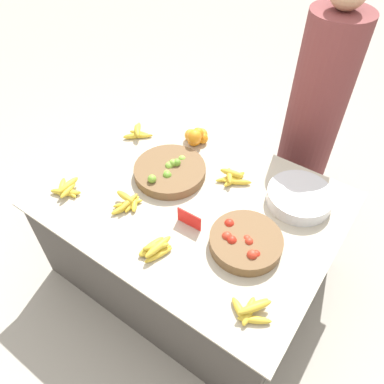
% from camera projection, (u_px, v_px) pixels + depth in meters
% --- Properties ---
extents(ground_plane, '(12.00, 12.00, 0.00)m').
position_uv_depth(ground_plane, '(192.00, 265.00, 2.42)').
color(ground_plane, '#ADA599').
extents(market_table, '(1.49, 1.13, 0.64)m').
position_uv_depth(market_table, '(192.00, 235.00, 2.19)').
color(market_table, '#4C4742').
rests_on(market_table, ground_plane).
extents(lime_bowl, '(0.40, 0.40, 0.10)m').
position_uv_depth(lime_bowl, '(170.00, 171.00, 2.06)').
color(lime_bowl, brown).
rests_on(lime_bowl, market_table).
extents(tomato_basket, '(0.34, 0.34, 0.09)m').
position_uv_depth(tomato_basket, '(245.00, 242.00, 1.73)').
color(tomato_basket, brown).
rests_on(tomato_basket, market_table).
extents(orange_pile, '(0.15, 0.19, 0.14)m').
position_uv_depth(orange_pile, '(196.00, 137.00, 2.23)').
color(orange_pile, orange).
rests_on(orange_pile, market_table).
extents(metal_bowl, '(0.33, 0.33, 0.07)m').
position_uv_depth(metal_bowl, '(299.00, 197.00, 1.92)').
color(metal_bowl, silver).
rests_on(metal_bowl, market_table).
extents(price_sign, '(0.13, 0.01, 0.09)m').
position_uv_depth(price_sign, '(189.00, 219.00, 1.81)').
color(price_sign, red).
rests_on(price_sign, market_table).
extents(banana_bunch_middle_left, '(0.15, 0.17, 0.06)m').
position_uv_depth(banana_bunch_middle_left, '(138.00, 133.00, 2.30)').
color(banana_bunch_middle_left, gold).
rests_on(banana_bunch_middle_left, market_table).
extents(banana_bunch_back_center, '(0.16, 0.18, 0.06)m').
position_uv_depth(banana_bunch_back_center, '(128.00, 203.00, 1.91)').
color(banana_bunch_back_center, gold).
rests_on(banana_bunch_back_center, market_table).
extents(banana_bunch_middle_right, '(0.18, 0.15, 0.06)m').
position_uv_depth(banana_bunch_middle_right, '(66.00, 190.00, 1.97)').
color(banana_bunch_middle_right, gold).
rests_on(banana_bunch_middle_right, market_table).
extents(banana_bunch_front_left, '(0.19, 0.16, 0.06)m').
position_uv_depth(banana_bunch_front_left, '(233.00, 178.00, 2.03)').
color(banana_bunch_front_left, gold).
rests_on(banana_bunch_front_left, market_table).
extents(banana_bunch_front_center, '(0.13, 0.17, 0.06)m').
position_uv_depth(banana_bunch_front_center, '(156.00, 249.00, 1.71)').
color(banana_bunch_front_center, gold).
rests_on(banana_bunch_front_center, market_table).
extents(banana_bunch_front_right, '(0.20, 0.16, 0.06)m').
position_uv_depth(banana_bunch_front_right, '(250.00, 311.00, 1.50)').
color(banana_bunch_front_right, gold).
rests_on(banana_bunch_front_right, market_table).
extents(vendor_person, '(0.34, 0.34, 1.55)m').
position_uv_depth(vendor_person, '(313.00, 119.00, 2.32)').
color(vendor_person, brown).
rests_on(vendor_person, ground_plane).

